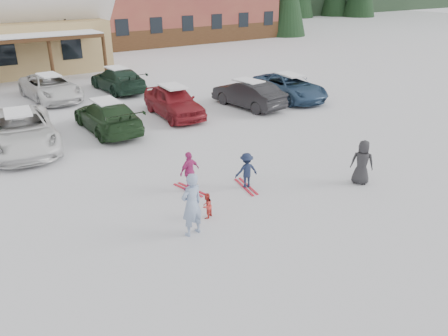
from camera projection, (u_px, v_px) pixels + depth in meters
ground at (234, 211)px, 13.26m from camera, size 160.00×160.00×0.00m
lamp_post at (66, 26)px, 32.23m from camera, size 0.50×0.25×5.62m
adult_skier at (192, 205)px, 11.74m from camera, size 0.73×0.54×1.83m
toddler_red at (207, 206)px, 12.77m from camera, size 0.48×0.44×0.78m
child_navy at (246, 170)px, 14.54m from camera, size 0.87×0.60×1.23m
skis_child_navy at (246, 187)px, 14.78m from camera, size 0.46×1.41×0.03m
child_magenta at (190, 171)px, 14.32m from camera, size 0.85×0.51×1.36m
skis_child_magenta at (190, 189)px, 14.58m from camera, size 0.51×1.41×0.03m
bystander_dark at (362, 162)px, 14.77m from camera, size 0.86×0.90×1.55m
parked_car_2 at (21, 130)px, 17.81m from camera, size 3.18×5.88×1.57m
parked_car_3 at (107, 116)px, 19.91m from camera, size 2.02×4.88×1.41m
parked_car_4 at (174, 101)px, 22.01m from camera, size 2.10×4.64×1.54m
parked_car_5 at (248, 94)px, 23.54m from camera, size 2.09×4.58×1.46m
parked_car_6 at (289, 87)px, 25.18m from camera, size 2.76×5.28×1.42m
parked_car_10 at (51, 87)px, 24.99m from camera, size 2.81×5.38×1.45m
parked_car_11 at (118, 79)px, 26.90m from camera, size 2.25×5.06×1.44m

